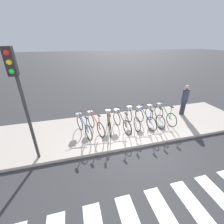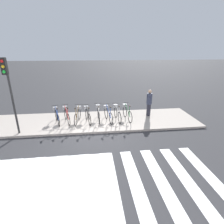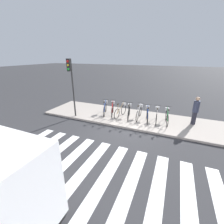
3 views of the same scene
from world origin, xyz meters
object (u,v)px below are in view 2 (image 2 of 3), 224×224
parked_bicycle_4 (98,113)px  parked_bicycle_0 (57,116)px  parked_bicycle_5 (108,114)px  pedestrian (149,102)px  parked_bicycle_1 (67,115)px  parked_bicycle_2 (78,115)px  parked_bicycle_3 (88,115)px  traffic_light (8,82)px  parked_bicycle_6 (117,113)px  parked_bicycle_7 (127,112)px

parked_bicycle_4 → parked_bicycle_0: bearing=-176.8°
parked_bicycle_5 → pedestrian: pedestrian is taller
parked_bicycle_1 → parked_bicycle_2: size_ratio=0.96×
parked_bicycle_2 → parked_bicycle_3: same height
pedestrian → traffic_light: size_ratio=0.45×
traffic_light → parked_bicycle_0: bearing=35.3°
parked_bicycle_0 → parked_bicycle_6: size_ratio=0.96×
parked_bicycle_5 → parked_bicycle_7: same height
parked_bicycle_2 → parked_bicycle_3: (0.58, -0.03, 0.00)m
parked_bicycle_3 → parked_bicycle_6: size_ratio=0.98×
parked_bicycle_2 → parked_bicycle_5: size_ratio=1.01×
pedestrian → parked_bicycle_3: bearing=-171.5°
parked_bicycle_2 → parked_bicycle_3: bearing=-3.2°
parked_bicycle_0 → parked_bicycle_2: (1.21, -0.00, 0.00)m
pedestrian → parked_bicycle_0: bearing=-174.5°
parked_bicycle_3 → parked_bicycle_5: (1.23, 0.01, 0.00)m
parked_bicycle_3 → parked_bicycle_6: bearing=2.8°
parked_bicycle_5 → traffic_light: size_ratio=0.44×
parked_bicycle_4 → parked_bicycle_5: 0.59m
parked_bicycle_6 → parked_bicycle_1: bearing=179.3°
parked_bicycle_1 → parked_bicycle_3: bearing=-5.6°
parked_bicycle_0 → parked_bicycle_1: (0.55, 0.09, 0.00)m
parked_bicycle_0 → parked_bicycle_4: bearing=3.2°
parked_bicycle_3 → parked_bicycle_1: bearing=174.4°
parked_bicycle_4 → parked_bicycle_2: bearing=-173.7°
traffic_light → parked_bicycle_4: bearing=18.2°
parked_bicycle_4 → pedestrian: pedestrian is taller
parked_bicycle_7 → parked_bicycle_4: bearing=178.5°
parked_bicycle_4 → parked_bicycle_7: 1.76m
parked_bicycle_4 → parked_bicycle_6: size_ratio=1.00×
parked_bicycle_0 → parked_bicycle_1: bearing=9.1°
parked_bicycle_1 → parked_bicycle_3: (1.25, -0.12, 0.00)m
parked_bicycle_5 → parked_bicycle_6: (0.57, 0.08, 0.00)m
parked_bicycle_0 → pedestrian: size_ratio=0.94×
parked_bicycle_2 → parked_bicycle_5: bearing=-0.7°
parked_bicycle_0 → traffic_light: (-1.76, -1.25, 2.27)m
parked_bicycle_4 → pedestrian: 3.35m
pedestrian → parked_bicycle_7: bearing=-163.2°
parked_bicycle_2 → traffic_light: size_ratio=0.44×
parked_bicycle_7 → parked_bicycle_5: bearing=-174.6°
parked_bicycle_6 → parked_bicycle_4: bearing=175.8°
parked_bicycle_1 → pedestrian: 5.24m
parked_bicycle_2 → traffic_light: 3.94m
parked_bicycle_1 → traffic_light: traffic_light is taller
parked_bicycle_3 → pedestrian: pedestrian is taller
parked_bicycle_0 → parked_bicycle_3: size_ratio=0.97×
parked_bicycle_5 → traffic_light: (-4.79, -1.23, 2.27)m
parked_bicycle_3 → pedestrian: 4.02m
parked_bicycle_5 → pedestrian: 2.82m
parked_bicycle_4 → parked_bicycle_6: same height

